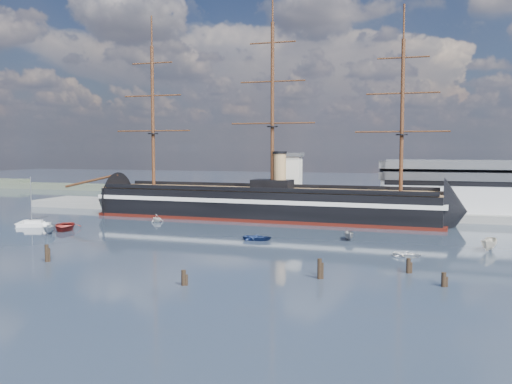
% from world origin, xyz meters
% --- Properties ---
extents(ground, '(600.00, 600.00, 0.00)m').
position_xyz_m(ground, '(0.00, 40.00, 0.00)').
color(ground, '#242F3B').
rests_on(ground, ground).
extents(quay, '(180.00, 18.00, 2.00)m').
position_xyz_m(quay, '(10.00, 76.00, 0.00)').
color(quay, slate).
rests_on(quay, ground).
extents(warehouse, '(63.00, 21.00, 11.60)m').
position_xyz_m(warehouse, '(58.00, 80.00, 7.98)').
color(warehouse, '#B7BABC').
rests_on(warehouse, ground).
extents(quay_tower, '(5.00, 5.00, 15.00)m').
position_xyz_m(quay_tower, '(3.00, 73.00, 9.75)').
color(quay_tower, silver).
rests_on(quay_tower, ground).
extents(shoreline, '(120.00, 10.00, 4.00)m').
position_xyz_m(shoreline, '(-139.23, 135.00, 1.45)').
color(shoreline, '#3F4C38').
rests_on(shoreline, ground).
extents(warship, '(113.10, 18.72, 53.94)m').
position_xyz_m(warship, '(-2.98, 60.00, 4.04)').
color(warship, black).
rests_on(warship, ground).
extents(sailboat, '(7.62, 4.72, 11.74)m').
position_xyz_m(sailboat, '(-47.82, 28.93, 0.75)').
color(sailboat, silver).
rests_on(sailboat, ground).
extents(motorboat_a, '(6.38, 4.52, 2.40)m').
position_xyz_m(motorboat_a, '(-37.08, 20.90, 0.00)').
color(motorboat_a, gray).
rests_on(motorboat_a, ground).
extents(motorboat_b, '(1.56, 3.64, 1.68)m').
position_xyz_m(motorboat_b, '(7.53, 27.09, 0.00)').
color(motorboat_b, navy).
rests_on(motorboat_b, ground).
extents(motorboat_c, '(5.75, 3.26, 2.17)m').
position_xyz_m(motorboat_c, '(24.82, 32.94, 0.00)').
color(motorboat_c, slate).
rests_on(motorboat_c, ground).
extents(motorboat_d, '(5.30, 6.38, 2.17)m').
position_xyz_m(motorboat_d, '(-24.88, 45.96, 0.00)').
color(motorboat_d, silver).
rests_on(motorboat_d, ground).
extents(motorboat_e, '(1.70, 3.09, 1.36)m').
position_xyz_m(motorboat_e, '(36.88, 18.45, 0.00)').
color(motorboat_e, white).
rests_on(motorboat_e, ground).
extents(motorboat_f, '(7.42, 4.35, 2.80)m').
position_xyz_m(motorboat_f, '(50.43, 29.09, 0.00)').
color(motorboat_f, beige).
rests_on(motorboat_f, ground).
extents(motorboat_g, '(6.04, 4.54, 2.63)m').
position_xyz_m(motorboat_g, '(-37.89, 27.08, 0.00)').
color(motorboat_g, maroon).
rests_on(motorboat_g, ground).
extents(piling_near_left, '(0.64, 0.64, 3.49)m').
position_xyz_m(piling_near_left, '(-18.15, -3.84, 0.00)').
color(piling_near_left, black).
rests_on(piling_near_left, ground).
extents(piling_near_mid, '(0.64, 0.64, 2.78)m').
position_xyz_m(piling_near_mid, '(9.71, -11.37, 0.00)').
color(piling_near_mid, black).
rests_on(piling_near_mid, ground).
extents(piling_near_right, '(0.64, 0.64, 3.58)m').
position_xyz_m(piling_near_right, '(26.18, -1.94, 0.00)').
color(piling_near_right, black).
rests_on(piling_near_right, ground).
extents(piling_far_right, '(0.64, 0.64, 2.91)m').
position_xyz_m(piling_far_right, '(37.81, 5.73, 0.00)').
color(piling_far_right, black).
rests_on(piling_far_right, ground).
extents(piling_extra, '(0.64, 0.64, 2.62)m').
position_xyz_m(piling_extra, '(42.73, -1.27, 0.00)').
color(piling_extra, black).
rests_on(piling_extra, ground).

